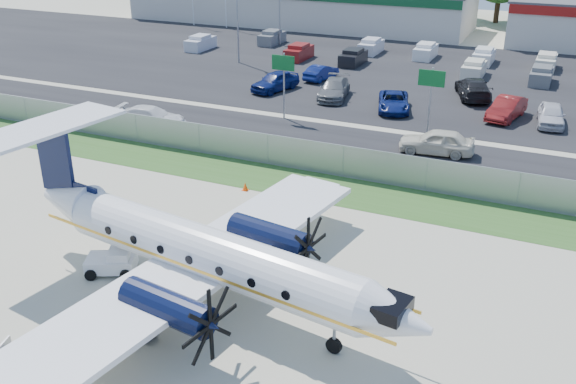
% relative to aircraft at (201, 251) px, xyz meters
% --- Properties ---
extents(ground, '(170.00, 170.00, 0.00)m').
position_rel_aircraft_xyz_m(ground, '(0.76, 0.77, -2.37)').
color(ground, '#B8B39B').
rests_on(ground, ground).
extents(grass_verge, '(170.00, 4.00, 0.02)m').
position_rel_aircraft_xyz_m(grass_verge, '(0.76, 12.77, -2.36)').
color(grass_verge, '#2D561E').
rests_on(grass_verge, ground).
extents(access_road, '(170.00, 8.00, 0.02)m').
position_rel_aircraft_xyz_m(access_road, '(0.76, 19.77, -2.36)').
color(access_road, black).
rests_on(access_road, ground).
extents(parking_lot, '(170.00, 32.00, 0.02)m').
position_rel_aircraft_xyz_m(parking_lot, '(0.76, 40.77, -2.36)').
color(parking_lot, black).
rests_on(parking_lot, ground).
extents(perimeter_fence, '(120.00, 0.06, 1.99)m').
position_rel_aircraft_xyz_m(perimeter_fence, '(0.76, 14.77, -1.37)').
color(perimeter_fence, gray).
rests_on(perimeter_fence, ground).
extents(building_west, '(46.40, 12.40, 5.24)m').
position_rel_aircraft_xyz_m(building_west, '(-23.24, 62.75, 0.26)').
color(building_west, beige).
rests_on(building_west, ground).
extents(sign_left, '(1.80, 0.26, 5.00)m').
position_rel_aircraft_xyz_m(sign_left, '(-7.24, 23.68, 1.24)').
color(sign_left, gray).
rests_on(sign_left, ground).
extents(sign_mid, '(1.80, 0.26, 5.00)m').
position_rel_aircraft_xyz_m(sign_mid, '(3.76, 23.68, 1.24)').
color(sign_mid, gray).
rests_on(sign_mid, ground).
extents(light_pole_nw, '(0.90, 0.35, 9.09)m').
position_rel_aircraft_xyz_m(light_pole_nw, '(-19.24, 38.77, 2.86)').
color(light_pole_nw, gray).
rests_on(light_pole_nw, ground).
extents(tree_line, '(112.00, 6.00, 14.00)m').
position_rel_aircraft_xyz_m(tree_line, '(0.76, 74.77, -2.37)').
color(tree_line, '#25601C').
rests_on(tree_line, ground).
extents(aircraft, '(20.05, 19.69, 6.13)m').
position_rel_aircraft_xyz_m(aircraft, '(0.00, 0.00, 0.00)').
color(aircraft, white).
rests_on(aircraft, ground).
extents(pushback_tug, '(2.49, 2.23, 1.15)m').
position_rel_aircraft_xyz_m(pushback_tug, '(-4.83, 0.29, -1.82)').
color(pushback_tug, white).
rests_on(pushback_tug, ground).
extents(baggage_cart_far, '(2.03, 1.53, 0.95)m').
position_rel_aircraft_xyz_m(baggage_cart_far, '(-3.49, -6.25, -1.93)').
color(baggage_cart_far, gray).
rests_on(baggage_cart_far, ground).
extents(cone_starboard_wing, '(0.34, 0.34, 0.48)m').
position_rel_aircraft_xyz_m(cone_starboard_wing, '(-3.66, 10.62, -2.14)').
color(cone_starboard_wing, '#F64707').
rests_on(cone_starboard_wing, ground).
extents(road_car_west, '(5.50, 2.85, 1.52)m').
position_rel_aircraft_xyz_m(road_car_west, '(-15.20, 17.82, -2.37)').
color(road_car_west, silver).
rests_on(road_car_west, ground).
extents(road_car_mid, '(5.05, 2.52, 1.65)m').
position_rel_aircraft_xyz_m(road_car_mid, '(5.01, 21.01, -2.37)').
color(road_car_mid, beige).
rests_on(road_car_mid, ground).
extents(parked_car_a, '(3.21, 5.30, 1.69)m').
position_rel_aircraft_xyz_m(parked_car_a, '(-11.23, 30.61, -2.37)').
color(parked_car_a, navy).
rests_on(parked_car_a, ground).
extents(parked_car_b, '(3.19, 5.73, 1.57)m').
position_rel_aircraft_xyz_m(parked_car_b, '(-5.72, 30.54, -2.37)').
color(parked_car_b, '#595B5E').
rests_on(parked_car_b, ground).
extents(parked_car_c, '(3.70, 5.56, 1.42)m').
position_rel_aircraft_xyz_m(parked_car_c, '(-0.18, 29.21, -2.37)').
color(parked_car_c, navy).
rests_on(parked_car_c, ground).
extents(parked_car_d, '(2.67, 5.18, 1.63)m').
position_rel_aircraft_xyz_m(parked_car_d, '(8.22, 30.64, -2.37)').
color(parked_car_d, maroon).
rests_on(parked_car_d, ground).
extents(parked_car_e, '(2.26, 4.75, 1.57)m').
position_rel_aircraft_xyz_m(parked_car_e, '(11.41, 30.44, -2.37)').
color(parked_car_e, silver).
rests_on(parked_car_e, ground).
extents(parked_car_f, '(2.19, 4.41, 1.39)m').
position_rel_aircraft_xyz_m(parked_car_f, '(-8.96, 35.81, -2.37)').
color(parked_car_f, navy).
rests_on(parked_car_f, ground).
extents(parked_car_g, '(4.17, 6.40, 1.72)m').
position_rel_aircraft_xyz_m(parked_car_g, '(4.93, 35.40, -2.37)').
color(parked_car_g, black).
rests_on(parked_car_g, ground).
extents(far_parking_rows, '(56.00, 10.00, 1.60)m').
position_rel_aircraft_xyz_m(far_parking_rows, '(0.76, 45.77, -2.37)').
color(far_parking_rows, gray).
rests_on(far_parking_rows, ground).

